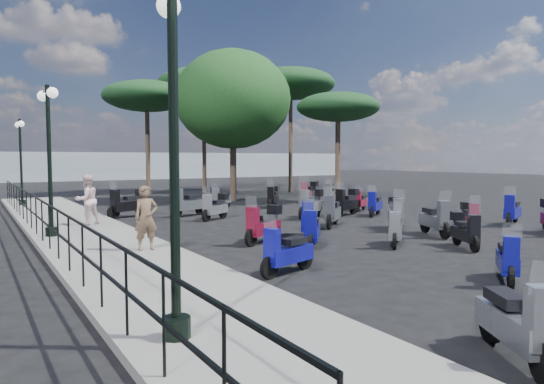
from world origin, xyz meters
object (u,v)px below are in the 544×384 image
scooter_3 (308,220)px  scooter_27 (360,202)px  scooter_10 (215,207)px  pine_3 (338,108)px  scooter_13 (396,230)px  scooter_17 (273,197)px  scooter_11 (221,199)px  scooter_5 (128,204)px  lamp_post_1 (49,151)px  scooter_23 (309,192)px  pine_2 (147,97)px  pedestrian_far (87,200)px  scooter_7 (508,261)px  scooter_28 (332,194)px  scooter_0 (517,324)px  scooter_4 (188,204)px  lamp_post_2 (21,156)px  scooter_2 (263,225)px  scooter_14 (465,231)px  scooter_26 (512,211)px  scooter_9 (332,212)px  scooter_22 (375,205)px  pine_1 (291,84)px  broadleaf_tree (233,100)px  scooter_21 (396,214)px  scooter_1 (287,253)px  lamp_post_0 (174,132)px  scooter_19 (470,218)px  scooter_16 (347,203)px  pine_0 (204,84)px  woman (146,218)px  scooter_20 (435,220)px

scooter_3 → scooter_27: (6.37, 4.69, -0.14)m
scooter_10 → pine_3: (8.95, 3.50, 4.59)m
scooter_13 → scooter_17: size_ratio=0.94×
scooter_3 → scooter_11: size_ratio=1.13×
scooter_5 → lamp_post_1: bearing=122.1°
scooter_3 → scooter_23: 11.88m
scooter_10 → pine_2: pine_2 is taller
pedestrian_far → scooter_7: (5.36, -11.53, -0.57)m
scooter_10 → scooter_28: 9.49m
scooter_0 → scooter_4: (2.21, 15.33, 0.06)m
pedestrian_far → scooter_4: 4.53m
lamp_post_2 → scooter_2: size_ratio=2.60×
scooter_14 → scooter_28: 13.77m
scooter_26 → scooter_9: bearing=39.7°
scooter_22 → pine_1: pine_1 is taller
scooter_28 → broadleaf_tree: size_ratio=0.17×
scooter_2 → scooter_10: scooter_2 is taller
scooter_21 → pine_1: bearing=-74.3°
scooter_1 → scooter_7: size_ratio=1.24×
pedestrian_far → scooter_22: size_ratio=1.18×
scooter_5 → scooter_27: (9.51, -3.13, -0.15)m
scooter_22 → pine_1: 15.97m
scooter_14 → pine_1: bearing=-81.9°
pedestrian_far → scooter_3: 7.44m
lamp_post_0 → pine_2: size_ratio=0.60×
broadleaf_tree → lamp_post_0: bearing=-119.4°
scooter_5 → scooter_19: size_ratio=1.41×
scooter_2 → pine_1: bearing=-63.3°
lamp_post_1 → scooter_22: lamp_post_1 is taller
pedestrian_far → scooter_21: pedestrian_far is taller
pedestrian_far → scooter_16: (9.88, -1.65, -0.45)m
scooter_1 → scooter_23: bearing=-54.5°
scooter_14 → pine_2: size_ratio=0.18×
scooter_9 → scooter_26: bearing=-159.6°
pedestrian_far → pine_0: 19.21m
lamp_post_0 → scooter_5: size_ratio=2.50×
scooter_9 → pine_3: 10.73m
scooter_3 → scooter_11: 9.06m
scooter_9 → scooter_21: bearing=177.4°
broadleaf_tree → scooter_19: bearing=-85.8°
scooter_26 → scooter_27: size_ratio=1.30×
scooter_4 → scooter_11: 3.21m
scooter_10 → scooter_22: 6.54m
lamp_post_2 → pine_3: 16.01m
lamp_post_1 → lamp_post_2: (0.16, 10.86, -0.11)m
scooter_0 → scooter_1: scooter_0 is taller
scooter_9 → pine_1: size_ratio=0.17×
lamp_post_2 → scooter_2: lamp_post_2 is taller
woman → scooter_23: 15.37m
scooter_16 → scooter_20: size_ratio=1.01×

